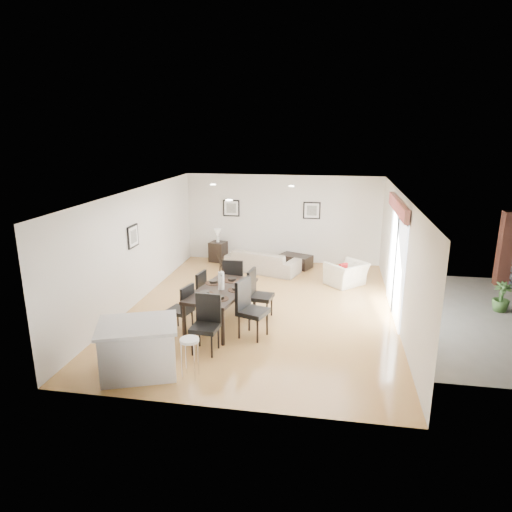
% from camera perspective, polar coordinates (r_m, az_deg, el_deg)
% --- Properties ---
extents(ground, '(8.00, 8.00, 0.00)m').
position_cam_1_polar(ground, '(10.70, 0.69, -6.54)').
color(ground, '#B17F48').
rests_on(ground, ground).
extents(wall_back, '(6.00, 0.04, 2.70)m').
position_cam_1_polar(wall_back, '(14.13, 3.30, 4.63)').
color(wall_back, silver).
rests_on(wall_back, ground).
extents(wall_front, '(6.00, 0.04, 2.70)m').
position_cam_1_polar(wall_front, '(6.57, -4.91, -8.58)').
color(wall_front, silver).
rests_on(wall_front, ground).
extents(wall_left, '(0.04, 8.00, 2.70)m').
position_cam_1_polar(wall_left, '(11.13, -14.73, 1.13)').
color(wall_left, silver).
rests_on(wall_left, ground).
extents(wall_right, '(0.04, 8.00, 2.70)m').
position_cam_1_polar(wall_right, '(10.25, 17.51, -0.32)').
color(wall_right, silver).
rests_on(wall_right, ground).
extents(ceiling, '(6.00, 8.00, 0.02)m').
position_cam_1_polar(ceiling, '(10.00, 0.74, 7.94)').
color(ceiling, white).
rests_on(ceiling, wall_back).
extents(sofa, '(2.30, 1.45, 0.63)m').
position_cam_1_polar(sofa, '(13.30, 0.82, -0.64)').
color(sofa, '#A19282').
rests_on(sofa, ground).
extents(armchair, '(1.27, 1.27, 0.62)m').
position_cam_1_polar(armchair, '(12.39, 11.21, -2.18)').
color(armchair, silver).
rests_on(armchair, ground).
extents(courtyard_plant_b, '(0.44, 0.44, 0.68)m').
position_cam_1_polar(courtyard_plant_b, '(11.83, 28.34, -4.54)').
color(courtyard_plant_b, '#3C6029').
rests_on(courtyard_plant_b, ground).
extents(dining_table, '(1.27, 2.04, 0.80)m').
position_cam_1_polar(dining_table, '(9.63, -4.33, -4.60)').
color(dining_table, black).
rests_on(dining_table, ground).
extents(dining_chair_wnear, '(0.55, 0.55, 1.01)m').
position_cam_1_polar(dining_chair_wnear, '(9.43, -9.08, -6.20)').
color(dining_chair_wnear, black).
rests_on(dining_chair_wnear, ground).
extents(dining_chair_wfar, '(0.52, 0.52, 1.00)m').
position_cam_1_polar(dining_chair_wfar, '(10.28, -7.37, -4.30)').
color(dining_chair_wfar, black).
rests_on(dining_chair_wfar, ground).
extents(dining_chair_enear, '(0.67, 0.67, 1.18)m').
position_cam_1_polar(dining_chair_enear, '(9.11, -0.92, -6.15)').
color(dining_chair_enear, black).
rests_on(dining_chair_enear, ground).
extents(dining_chair_efar, '(0.55, 0.55, 1.10)m').
position_cam_1_polar(dining_chair_efar, '(9.99, 0.10, -4.43)').
color(dining_chair_efar, black).
rests_on(dining_chair_efar, ground).
extents(dining_chair_head, '(0.52, 0.52, 1.08)m').
position_cam_1_polar(dining_chair_head, '(8.62, -6.19, -7.94)').
color(dining_chair_head, black).
rests_on(dining_chair_head, ground).
extents(dining_chair_foot, '(0.51, 0.51, 1.12)m').
position_cam_1_polar(dining_chair_foot, '(10.74, -2.81, -2.91)').
color(dining_chair_foot, black).
rests_on(dining_chair_foot, ground).
extents(vase, '(0.96, 1.51, 0.79)m').
position_cam_1_polar(vase, '(9.51, -4.38, -2.43)').
color(vase, white).
rests_on(vase, dining_table).
extents(coffee_table, '(1.08, 0.89, 0.37)m').
position_cam_1_polar(coffee_table, '(13.81, 4.95, -0.63)').
color(coffee_table, black).
rests_on(coffee_table, ground).
extents(side_table, '(0.56, 0.56, 0.62)m').
position_cam_1_polar(side_table, '(14.39, -4.75, 0.56)').
color(side_table, black).
rests_on(side_table, ground).
extents(table_lamp, '(0.22, 0.22, 0.42)m').
position_cam_1_polar(table_lamp, '(14.25, -4.81, 2.82)').
color(table_lamp, white).
rests_on(table_lamp, side_table).
extents(cushion, '(0.24, 0.24, 0.26)m').
position_cam_1_polar(cushion, '(12.26, 10.85, -1.51)').
color(cushion, '#A81517').
rests_on(cushion, armchair).
extents(kitchen_island, '(1.57, 1.39, 0.91)m').
position_cam_1_polar(kitchen_island, '(8.10, -14.44, -11.09)').
color(kitchen_island, white).
rests_on(kitchen_island, ground).
extents(bar_stool, '(0.32, 0.32, 0.71)m').
position_cam_1_polar(bar_stool, '(7.73, -8.30, -10.87)').
color(bar_stool, white).
rests_on(bar_stool, ground).
extents(framed_print_back_left, '(0.52, 0.04, 0.52)m').
position_cam_1_polar(framed_print_back_left, '(14.32, -3.10, 6.00)').
color(framed_print_back_left, black).
rests_on(framed_print_back_left, wall_back).
extents(framed_print_back_right, '(0.52, 0.04, 0.52)m').
position_cam_1_polar(framed_print_back_right, '(13.98, 6.99, 5.67)').
color(framed_print_back_right, black).
rests_on(framed_print_back_right, wall_back).
extents(framed_print_left_wall, '(0.04, 0.52, 0.52)m').
position_cam_1_polar(framed_print_left_wall, '(10.87, -15.12, 2.39)').
color(framed_print_left_wall, black).
rests_on(framed_print_left_wall, wall_left).
extents(sliding_door, '(0.12, 2.70, 2.57)m').
position_cam_1_polar(sliding_door, '(10.45, 17.20, 1.80)').
color(sliding_door, white).
rests_on(sliding_door, wall_right).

